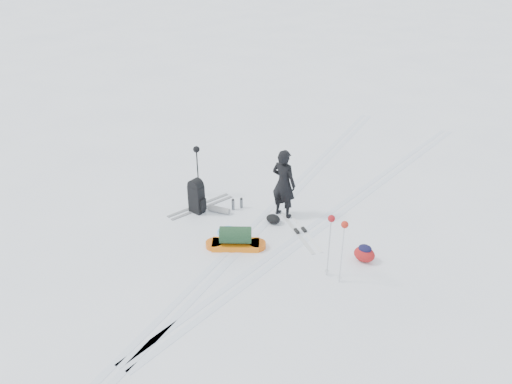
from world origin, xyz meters
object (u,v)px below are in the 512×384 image
pulk_sled (236,240)px  ski_poles_black (197,155)px  expedition_rucksack (199,197)px  skier (284,184)px

pulk_sled → ski_poles_black: ski_poles_black is taller
pulk_sled → ski_poles_black: 2.88m
expedition_rucksack → ski_poles_black: ski_poles_black is taller
skier → expedition_rucksack: size_ratio=1.82×
skier → ski_poles_black: bearing=10.3°
pulk_sled → ski_poles_black: (-2.24, 1.54, 0.97)m
expedition_rucksack → ski_poles_black: 1.17m
skier → pulk_sled: size_ratio=1.30×
skier → pulk_sled: (-0.21, -1.81, -0.69)m
expedition_rucksack → ski_poles_black: bearing=135.0°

